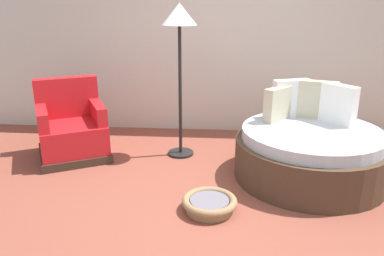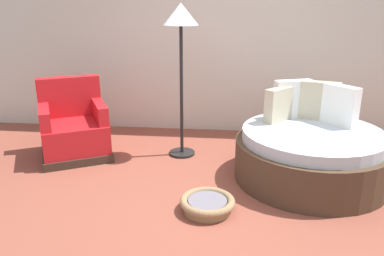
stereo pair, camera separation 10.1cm
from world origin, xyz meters
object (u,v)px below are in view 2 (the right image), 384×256
Objects in this scene: round_daybed at (310,152)px; pet_basket at (207,204)px; floor_lamp at (181,29)px; red_armchair at (74,129)px.

pet_basket is at bearing -142.33° from round_daybed.
round_daybed is 1.98m from floor_lamp.
round_daybed reaches higher than red_armchair.
round_daybed is at bearing 37.67° from pet_basket.
round_daybed is at bearing -19.82° from floor_lamp.
pet_basket is (-1.05, -0.81, -0.23)m from round_daybed.
red_armchair is 2.13m from pet_basket.
floor_lamp is (1.33, 0.14, 1.20)m from red_armchair.
pet_basket is at bearing -34.54° from red_armchair.
round_daybed is 0.88× the size of floor_lamp.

